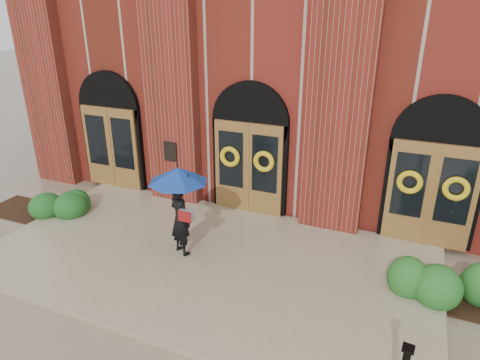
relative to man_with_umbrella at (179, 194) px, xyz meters
The scene contains 6 objects.
ground 1.72m from the man_with_umbrella, 11.53° to the right, with size 90.00×90.00×0.00m, color gray.
landing 1.65m from the man_with_umbrella, ahead, with size 10.00×5.30×0.15m, color tan.
church_building 8.89m from the man_with_umbrella, 86.10° to the left, with size 16.20×12.53×7.00m.
man_with_umbrella is the anchor object (origin of this frame).
hedge_wall_left 5.11m from the man_with_umbrella, behind, with size 2.68×1.07×0.69m, color #1B521D.
hedge_wall_right 5.98m from the man_with_umbrella, ahead, with size 3.23×1.29×0.83m, color #225D21.
Camera 1 is at (3.95, -7.19, 5.47)m, focal length 32.00 mm.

